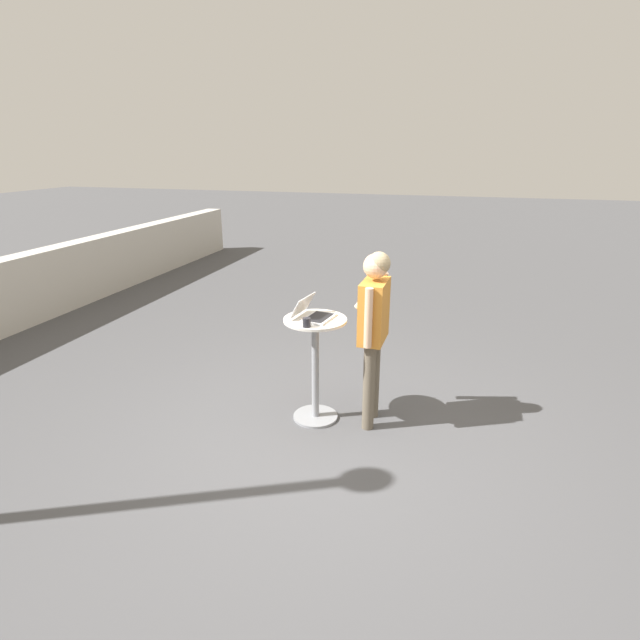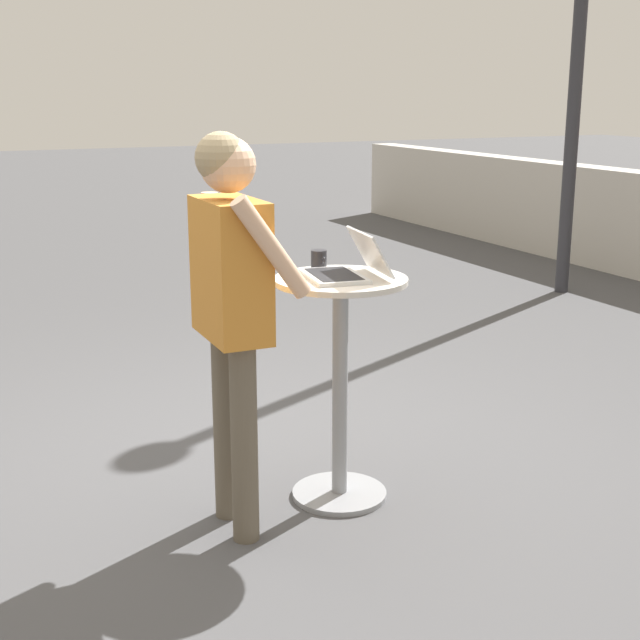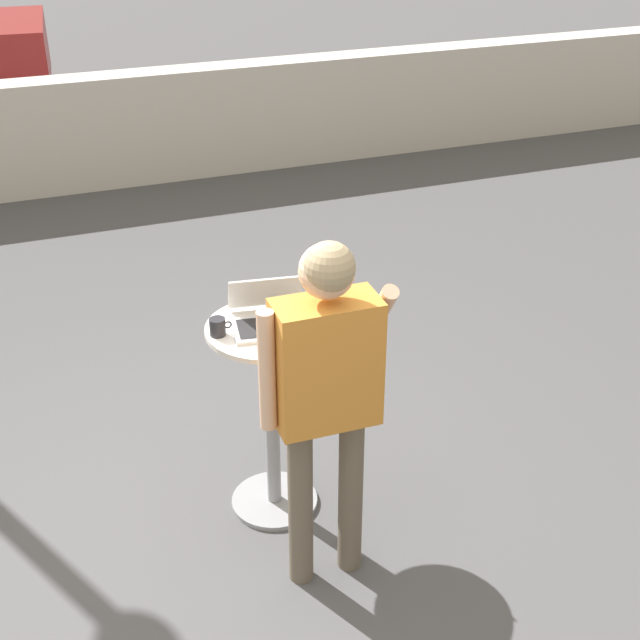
{
  "view_description": "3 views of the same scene",
  "coord_description": "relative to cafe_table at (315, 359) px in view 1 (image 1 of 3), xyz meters",
  "views": [
    {
      "loc": [
        -3.64,
        -1.02,
        2.51
      ],
      "look_at": [
        0.53,
        0.2,
        1.0
      ],
      "focal_mm": 28.0,
      "sensor_mm": 36.0,
      "label": 1
    },
    {
      "loc": [
        3.87,
        -1.46,
        1.82
      ],
      "look_at": [
        0.59,
        0.09,
        0.88
      ],
      "focal_mm": 50.0,
      "sensor_mm": 36.0,
      "label": 2
    },
    {
      "loc": [
        -0.52,
        -3.13,
        3.01
      ],
      "look_at": [
        0.66,
        0.03,
        1.13
      ],
      "focal_mm": 50.0,
      "sensor_mm": 36.0,
      "label": 3
    }
  ],
  "objects": [
    {
      "name": "ground_plane",
      "position": [
        -0.49,
        -0.23,
        -0.62
      ],
      "size": [
        50.0,
        50.0,
        0.0
      ],
      "primitive_type": "plane",
      "color": "#4C4C4F"
    },
    {
      "name": "cafe_table",
      "position": [
        0.0,
        0.0,
        0.0
      ],
      "size": [
        0.58,
        0.58,
        1.03
      ],
      "color": "gray",
      "rests_on": "ground_plane"
    },
    {
      "name": "laptop",
      "position": [
        0.01,
        0.02,
        0.45
      ],
      "size": [
        0.39,
        0.38,
        0.2
      ],
      "color": "silver",
      "rests_on": "cafe_table"
    },
    {
      "name": "coffee_mug",
      "position": [
        -0.24,
        0.01,
        0.45
      ],
      "size": [
        0.1,
        0.07,
        0.08
      ],
      "color": "#232328",
      "rests_on": "cafe_table"
    },
    {
      "name": "standing_person",
      "position": [
        0.08,
        -0.53,
        0.44
      ],
      "size": [
        0.57,
        0.36,
        1.66
      ],
      "color": "brown",
      "rests_on": "ground_plane"
    }
  ]
}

